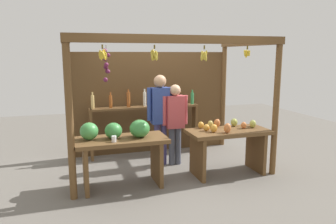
% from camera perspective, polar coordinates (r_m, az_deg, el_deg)
% --- Properties ---
extents(ground_plane, '(12.00, 12.00, 0.00)m').
position_cam_1_polar(ground_plane, '(6.02, -0.54, -9.38)').
color(ground_plane, slate).
rests_on(ground_plane, ground).
extents(market_stall, '(3.38, 2.00, 2.29)m').
position_cam_1_polar(market_stall, '(6.14, -1.81, 3.80)').
color(market_stall, brown).
rests_on(market_stall, ground).
extents(fruit_counter_left, '(1.37, 0.64, 1.04)m').
position_cam_1_polar(fruit_counter_left, '(4.97, -8.43, -5.55)').
color(fruit_counter_left, brown).
rests_on(fruit_counter_left, ground).
extents(fruit_counter_right, '(1.37, 0.64, 0.92)m').
position_cam_1_polar(fruit_counter_right, '(5.56, 10.50, -4.91)').
color(fruit_counter_right, brown).
rests_on(fruit_counter_right, ground).
extents(bottle_shelf_unit, '(2.17, 0.22, 1.35)m').
position_cam_1_polar(bottle_shelf_unit, '(6.43, -4.03, -0.73)').
color(bottle_shelf_unit, brown).
rests_on(bottle_shelf_unit, ground).
extents(vendor_man, '(0.48, 0.22, 1.66)m').
position_cam_1_polar(vendor_man, '(5.83, -1.40, 0.10)').
color(vendor_man, '#3F3969').
rests_on(vendor_man, ground).
extents(vendor_woman, '(0.48, 0.20, 1.48)m').
position_cam_1_polar(vendor_woman, '(5.85, 1.25, -1.03)').
color(vendor_woman, '#474C5B').
rests_on(vendor_woman, ground).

